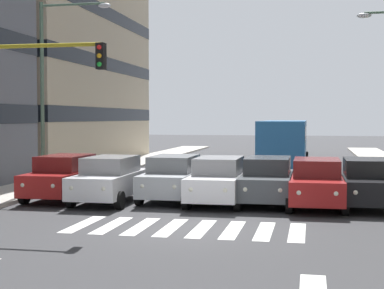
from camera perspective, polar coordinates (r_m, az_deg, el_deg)
ground_plane at (r=16.99m, az=-0.57°, el=-8.16°), size 180.00×180.00×0.00m
building_right_block_0 at (r=42.72m, az=-13.88°, el=12.02°), size 9.09×19.48×20.43m
crosswalk_markings at (r=16.99m, az=-0.57°, el=-8.15°), size 6.75×2.80×0.01m
car_0 at (r=21.61m, az=16.76°, el=-3.58°), size 2.02×4.44×1.72m
car_1 at (r=21.11m, az=12.07°, el=-3.68°), size 2.02×4.44×1.72m
car_2 at (r=21.68m, az=7.38°, el=-3.47°), size 2.02×4.44×1.72m
car_3 at (r=21.51m, az=2.58°, el=-3.50°), size 2.02×4.44×1.72m
car_4 at (r=22.45m, az=-1.86°, el=-3.24°), size 2.02×4.44×1.72m
car_5 at (r=22.11m, az=-8.04°, el=-3.36°), size 2.02×4.44×1.72m
car_6 at (r=23.27m, az=-12.38°, el=-3.10°), size 2.02×4.44×1.72m
bus_behind_traffic at (r=35.18m, az=9.00°, el=0.44°), size 2.78×10.50×3.00m
traffic_light_gantry at (r=18.36m, az=-17.67°, el=4.16°), size 4.50×0.36×5.50m
street_lamp_right at (r=25.58m, az=-13.43°, el=6.54°), size 3.18×0.28×7.92m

